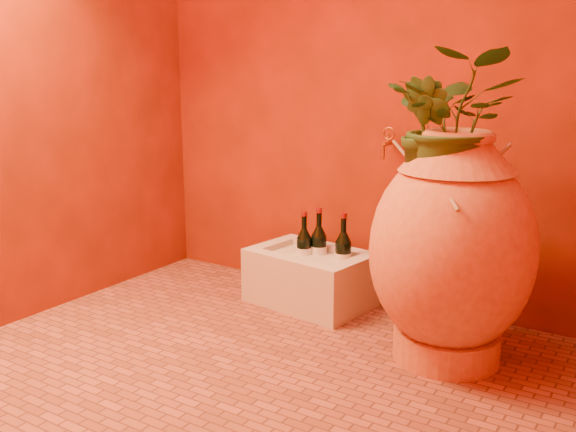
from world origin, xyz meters
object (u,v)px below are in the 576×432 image
Objects in this scene: stone_basin at (310,279)px; wine_bottle_c at (304,250)px; amphora at (452,249)px; wall_tap at (387,142)px; wine_bottle_a at (319,249)px; wine_bottle_b at (343,256)px.

stone_basin is 0.14m from wine_bottle_c.
amphora reaches higher than wall_tap.
amphora is at bearing -21.73° from wine_bottle_a.
wine_bottle_c is at bearing -179.54° from wine_bottle_b.
amphora is 2.82× the size of wine_bottle_a.
amphora reaches higher than stone_basin.
wine_bottle_b is at bearing 156.61° from amphora.
stone_basin is (-0.77, 0.23, -0.33)m from amphora.
wine_bottle_b is 0.22m from wine_bottle_c.
wine_bottle_a is at bearing 36.82° from wine_bottle_c.
wine_bottle_a is at bearing 86.33° from stone_basin.
wine_bottle_b reaches higher than wine_bottle_c.
stone_basin is 1.88× the size of wine_bottle_b.
amphora reaches higher than wine_bottle_b.
wine_bottle_c is at bearing -143.18° from wine_bottle_a.
wine_bottle_a is 0.63m from wall_tap.
wall_tap is at bearing 22.04° from wine_bottle_c.
amphora is at bearing -17.58° from wine_bottle_c.
wine_bottle_b is (-0.61, 0.26, -0.19)m from amphora.
wine_bottle_a is 0.16m from wine_bottle_b.
wine_bottle_c is at bearing 162.42° from amphora.
amphora is 2.79× the size of wine_bottle_b.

